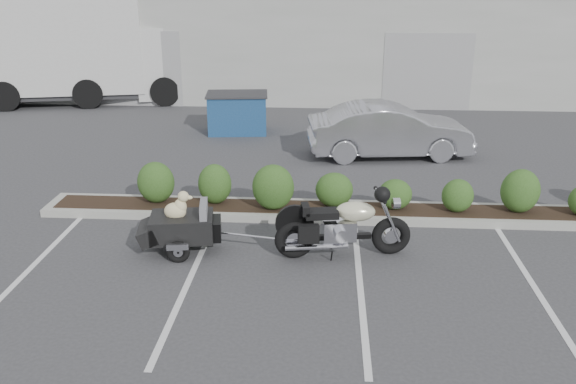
# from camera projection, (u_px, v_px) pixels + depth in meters

# --- Properties ---
(ground) EXTENTS (90.00, 90.00, 0.00)m
(ground) POSITION_uv_depth(u_px,v_px,m) (286.00, 264.00, 10.18)
(ground) COLOR #38383A
(ground) RESTS_ON ground
(planter_kerb) EXTENTS (12.00, 1.00, 0.15)m
(planter_kerb) POSITION_uv_depth(u_px,v_px,m) (344.00, 212.00, 12.15)
(planter_kerb) COLOR #9E9E93
(planter_kerb) RESTS_ON ground
(building) EXTENTS (26.00, 10.00, 4.00)m
(building) POSITION_uv_depth(u_px,v_px,m) (314.00, 35.00, 25.39)
(building) COLOR #9EA099
(building) RESTS_ON ground
(motorcycle) EXTENTS (2.35, 0.92, 1.35)m
(motorcycle) POSITION_uv_depth(u_px,v_px,m) (343.00, 227.00, 10.28)
(motorcycle) COLOR black
(motorcycle) RESTS_ON ground
(pet_trailer) EXTENTS (1.90, 1.08, 1.12)m
(pet_trailer) POSITION_uv_depth(u_px,v_px,m) (181.00, 226.00, 10.50)
(pet_trailer) COLOR black
(pet_trailer) RESTS_ON ground
(sedan) EXTENTS (4.34, 1.97, 1.38)m
(sedan) POSITION_uv_depth(u_px,v_px,m) (390.00, 131.00, 15.74)
(sedan) COLOR #B9B9C1
(sedan) RESTS_ON ground
(dumpster) EXTENTS (1.91, 1.41, 1.18)m
(dumpster) POSITION_uv_depth(u_px,v_px,m) (237.00, 113.00, 18.08)
(dumpster) COLOR navy
(dumpster) RESTS_ON ground
(delivery_truck) EXTENTS (8.36, 4.24, 3.66)m
(delivery_truck) POSITION_uv_depth(u_px,v_px,m) (95.00, 53.00, 21.96)
(delivery_truck) COLOR beige
(delivery_truck) RESTS_ON ground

